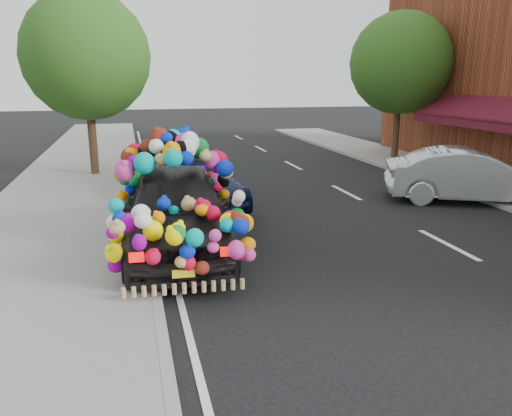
% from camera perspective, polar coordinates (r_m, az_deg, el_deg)
% --- Properties ---
extents(ground, '(100.00, 100.00, 0.00)m').
position_cam_1_polar(ground, '(9.42, 2.73, -5.94)').
color(ground, black).
rests_on(ground, ground).
extents(sidewalk, '(4.00, 60.00, 0.12)m').
position_cam_1_polar(sidewalk, '(9.18, -24.11, -7.40)').
color(sidewalk, gray).
rests_on(sidewalk, ground).
extents(kerb, '(0.15, 60.00, 0.13)m').
position_cam_1_polar(kerb, '(9.03, -11.78, -6.72)').
color(kerb, gray).
rests_on(kerb, ground).
extents(lane_markings, '(6.00, 50.00, 0.01)m').
position_cam_1_polar(lane_markings, '(10.98, 21.05, -3.89)').
color(lane_markings, silver).
rests_on(lane_markings, ground).
extents(tree_near_sidewalk, '(4.20, 4.20, 6.13)m').
position_cam_1_polar(tree_near_sidewalk, '(17.99, -18.87, 16.11)').
color(tree_near_sidewalk, '#332114').
rests_on(tree_near_sidewalk, ground).
extents(tree_far_b, '(4.00, 4.00, 5.90)m').
position_cam_1_polar(tree_far_b, '(21.28, 16.20, 15.59)').
color(tree_far_b, '#332114').
rests_on(tree_far_b, ground).
extents(plush_art_car, '(2.61, 5.20, 2.31)m').
position_cam_1_polar(plush_art_car, '(9.73, -9.20, 1.88)').
color(plush_art_car, black).
rests_on(plush_art_car, ground).
extents(navy_sedan, '(2.57, 5.03, 1.40)m').
position_cam_1_polar(navy_sedan, '(13.28, -7.24, 3.15)').
color(navy_sedan, '#070F32').
rests_on(navy_sedan, ground).
extents(silver_hatchback, '(4.71, 3.24, 1.47)m').
position_cam_1_polar(silver_hatchback, '(14.84, 23.27, 3.42)').
color(silver_hatchback, '#ACAFB3').
rests_on(silver_hatchback, ground).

